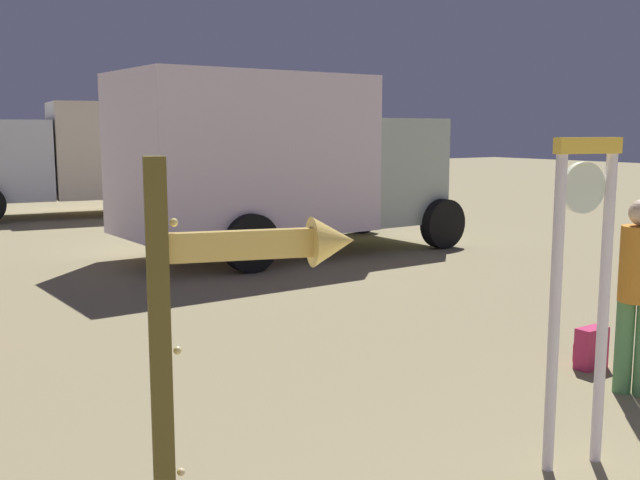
{
  "coord_description": "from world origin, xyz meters",
  "views": [
    {
      "loc": [
        -3.49,
        -0.04,
        2.17
      ],
      "look_at": [
        0.19,
        5.34,
        1.2
      ],
      "focal_mm": 42.11,
      "sensor_mm": 36.0,
      "label": 1
    }
  ],
  "objects_px": {
    "box_truck_near": "(276,159)",
    "arrow_sign": "(234,308)",
    "standing_clock": "(581,273)",
    "backpack": "(591,348)",
    "box_truck_far": "(124,152)",
    "person_near_clock": "(638,287)"
  },
  "relations": [
    {
      "from": "person_near_clock",
      "to": "box_truck_far",
      "type": "bearing_deg",
      "value": 85.18
    },
    {
      "from": "box_truck_far",
      "to": "standing_clock",
      "type": "bearing_deg",
      "value": -100.0
    },
    {
      "from": "arrow_sign",
      "to": "box_truck_far",
      "type": "relative_size",
      "value": 0.28
    },
    {
      "from": "backpack",
      "to": "box_truck_near",
      "type": "bearing_deg",
      "value": 82.64
    },
    {
      "from": "person_near_clock",
      "to": "box_truck_far",
      "type": "xyz_separation_m",
      "value": [
        1.3,
        15.46,
        0.66
      ]
    },
    {
      "from": "box_truck_near",
      "to": "arrow_sign",
      "type": "bearing_deg",
      "value": -122.3
    },
    {
      "from": "backpack",
      "to": "box_truck_far",
      "type": "height_order",
      "value": "box_truck_far"
    },
    {
      "from": "arrow_sign",
      "to": "box_truck_far",
      "type": "xyz_separation_m",
      "value": [
        5.14,
        15.77,
        0.24
      ]
    },
    {
      "from": "person_near_clock",
      "to": "box_truck_far",
      "type": "relative_size",
      "value": 0.22
    },
    {
      "from": "backpack",
      "to": "box_truck_far",
      "type": "bearing_deg",
      "value": 86.11
    },
    {
      "from": "backpack",
      "to": "standing_clock",
      "type": "bearing_deg",
      "value": -146.97
    },
    {
      "from": "arrow_sign",
      "to": "box_truck_near",
      "type": "height_order",
      "value": "box_truck_near"
    },
    {
      "from": "standing_clock",
      "to": "arrow_sign",
      "type": "bearing_deg",
      "value": 173.7
    },
    {
      "from": "person_near_clock",
      "to": "box_truck_far",
      "type": "distance_m",
      "value": 15.53
    },
    {
      "from": "arrow_sign",
      "to": "person_near_clock",
      "type": "distance_m",
      "value": 3.87
    },
    {
      "from": "standing_clock",
      "to": "box_truck_near",
      "type": "bearing_deg",
      "value": 71.67
    },
    {
      "from": "person_near_clock",
      "to": "box_truck_far",
      "type": "height_order",
      "value": "box_truck_far"
    },
    {
      "from": "person_near_clock",
      "to": "backpack",
      "type": "xyz_separation_m",
      "value": [
        0.29,
        0.61,
        -0.72
      ]
    },
    {
      "from": "arrow_sign",
      "to": "backpack",
      "type": "height_order",
      "value": "arrow_sign"
    },
    {
      "from": "backpack",
      "to": "arrow_sign",
      "type": "bearing_deg",
      "value": -167.39
    },
    {
      "from": "standing_clock",
      "to": "backpack",
      "type": "distance_m",
      "value": 2.42
    },
    {
      "from": "standing_clock",
      "to": "person_near_clock",
      "type": "xyz_separation_m",
      "value": [
        1.52,
        0.57,
        -0.37
      ]
    }
  ]
}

